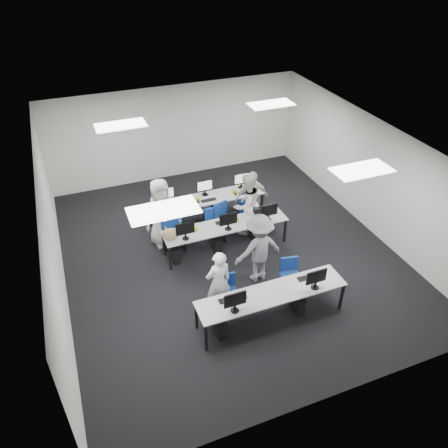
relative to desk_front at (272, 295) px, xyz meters
name	(u,v)px	position (x,y,z in m)	size (l,w,h in m)	color
room	(229,203)	(0.00, 2.40, 0.82)	(9.00, 9.02, 3.00)	black
ceiling_panels	(229,145)	(0.00, 2.40, 2.30)	(5.20, 4.60, 0.02)	white
desk_front	(272,295)	(0.00, 0.00, 0.00)	(3.20, 0.70, 0.73)	#ABADB0
desk_mid	(226,227)	(0.00, 2.60, 0.00)	(3.20, 0.70, 0.73)	#ABADB0
desk_back	(207,199)	(0.00, 4.00, 0.00)	(3.20, 0.70, 0.73)	#ABADB0
equipment_front	(263,309)	(-0.19, -0.02, -0.32)	(2.51, 0.41, 1.19)	#0E3EB7
equipment_mid	(219,239)	(-0.19, 2.58, -0.32)	(2.91, 0.41, 1.19)	white
equipment_back	(214,208)	(0.19, 4.02, -0.32)	(2.91, 0.41, 1.19)	white
chair_0	(228,299)	(-0.73, 0.59, -0.41)	(0.48, 0.51, 0.85)	navy
chair_1	(290,282)	(0.77, 0.57, -0.41)	(0.50, 0.53, 0.87)	navy
chair_2	(174,240)	(-1.25, 3.07, -0.39)	(0.54, 0.57, 0.91)	navy
chair_3	(215,230)	(-0.12, 3.08, -0.40)	(0.45, 0.49, 0.88)	navy
chair_4	(252,221)	(0.97, 3.10, -0.40)	(0.46, 0.49, 0.89)	navy
chair_5	(172,228)	(-1.15, 3.54, -0.38)	(0.49, 0.53, 0.96)	navy
chair_6	(216,220)	(0.07, 3.50, -0.38)	(0.60, 0.63, 0.95)	navy
chair_7	(245,214)	(0.95, 3.51, -0.41)	(0.56, 0.59, 0.87)	navy
handbag	(170,234)	(-1.45, 2.52, 0.21)	(0.39, 0.25, 0.32)	#95704D
student_0	(218,283)	(-0.94, 0.63, 0.11)	(0.57, 0.38, 1.58)	beige
student_1	(246,204)	(0.78, 3.09, 0.20)	(0.85, 0.66, 1.75)	beige
student_2	(162,213)	(-1.42, 3.41, 0.25)	(0.91, 0.59, 1.87)	beige
student_3	(251,198)	(1.09, 3.45, 0.12)	(0.94, 0.39, 1.60)	beige
photographer	(259,249)	(0.28, 1.26, 0.20)	(1.13, 0.65, 1.76)	slate
dslr_camera	(257,210)	(0.27, 1.44, 1.13)	(0.14, 0.18, 0.10)	black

